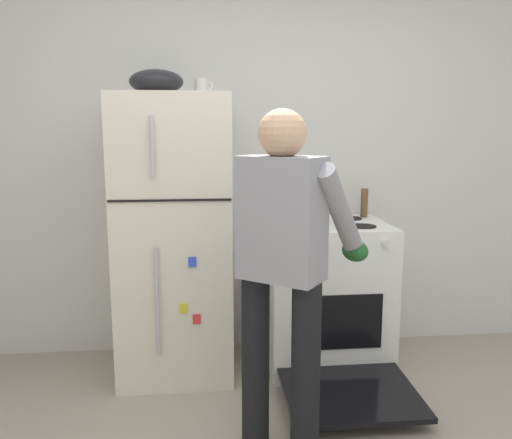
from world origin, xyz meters
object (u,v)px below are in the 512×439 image
object	(u,v)px
stove_range	(326,296)
pepper_mill	(364,202)
person_cook	(285,257)
refrigerator	(174,237)
mixing_bowl	(156,82)
red_pot	(304,214)
coffee_mug	(202,87)

from	to	relation	value
stove_range	pepper_mill	world-z (taller)	pepper_mill
stove_range	person_cook	distance (m)	1.15
refrigerator	mixing_bowl	size ratio (longest dim) A/B	5.47
refrigerator	red_pot	size ratio (longest dim) A/B	5.06
refrigerator	coffee_mug	distance (m)	0.92
stove_range	red_pot	distance (m)	0.56
refrigerator	mixing_bowl	distance (m)	0.93
red_pot	mixing_bowl	xyz separation A→B (m)	(-0.88, 0.05, 0.79)
red_pot	coffee_mug	size ratio (longest dim) A/B	3.02
stove_range	pepper_mill	size ratio (longest dim) A/B	6.65
mixing_bowl	refrigerator	bearing A→B (deg)	-0.22
stove_range	coffee_mug	distance (m)	1.52
person_cook	pepper_mill	size ratio (longest dim) A/B	8.63
refrigerator	pepper_mill	world-z (taller)	refrigerator
person_cook	coffee_mug	distance (m)	1.34
stove_range	mixing_bowl	distance (m)	1.69
refrigerator	coffee_mug	xyz separation A→B (m)	(0.18, 0.05, 0.90)
red_pot	coffee_mug	world-z (taller)	coffee_mug
refrigerator	coffee_mug	world-z (taller)	coffee_mug
red_pot	pepper_mill	bearing A→B (deg)	28.52
red_pot	refrigerator	bearing A→B (deg)	176.43
pepper_mill	refrigerator	bearing A→B (deg)	-170.95
red_pot	mixing_bowl	distance (m)	1.18
red_pot	pepper_mill	xyz separation A→B (m)	(0.46, 0.25, 0.03)
person_cook	mixing_bowl	size ratio (longest dim) A/B	5.11
person_cook	stove_range	bearing A→B (deg)	65.61
mixing_bowl	red_pot	bearing A→B (deg)	-3.26
person_cook	pepper_mill	bearing A→B (deg)	57.91
red_pot	person_cook	bearing A→B (deg)	-106.33
coffee_mug	refrigerator	bearing A→B (deg)	-164.60
refrigerator	mixing_bowl	bearing A→B (deg)	179.78
red_pot	mixing_bowl	world-z (taller)	mixing_bowl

